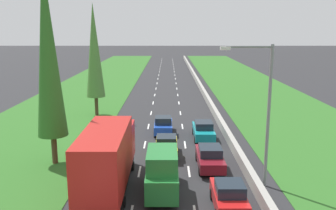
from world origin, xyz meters
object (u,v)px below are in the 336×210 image
object	(u,v)px
green_van_centre_lane	(161,172)
street_light_mast	(262,106)
yellow_hatchback_centre_lane	(165,146)
red_hatchback_right_lane	(227,196)
red_box_truck_left_lane	(106,158)
blue_hatchback_centre_lane	(162,125)
poplar_tree_second	(46,50)
maroon_sedan_right_lane	(208,157)
poplar_tree_third	(92,51)
teal_sedan_right_lane	(202,130)

from	to	relation	value
green_van_centre_lane	street_light_mast	distance (m)	7.38
yellow_hatchback_centre_lane	green_van_centre_lane	bearing A→B (deg)	-91.97
red_hatchback_right_lane	green_van_centre_lane	bearing A→B (deg)	150.77
yellow_hatchback_centre_lane	red_box_truck_left_lane	world-z (taller)	red_box_truck_left_lane
red_hatchback_right_lane	yellow_hatchback_centre_lane	world-z (taller)	same
green_van_centre_lane	blue_hatchback_centre_lane	distance (m)	12.88
blue_hatchback_centre_lane	poplar_tree_second	size ratio (longest dim) A/B	0.26
red_hatchback_right_lane	poplar_tree_second	xyz separation A→B (m)	(-11.82, 7.14, 7.58)
poplar_tree_second	maroon_sedan_right_lane	bearing A→B (deg)	-4.36
red_hatchback_right_lane	blue_hatchback_centre_lane	world-z (taller)	same
red_box_truck_left_lane	poplar_tree_third	distance (m)	21.47
maroon_sedan_right_lane	blue_hatchback_centre_lane	size ratio (longest dim) A/B	1.15
red_box_truck_left_lane	yellow_hatchback_centre_lane	bearing A→B (deg)	61.14
yellow_hatchback_centre_lane	red_box_truck_left_lane	xyz separation A→B (m)	(-3.53, -6.41, 1.35)
street_light_mast	yellow_hatchback_centre_lane	bearing A→B (deg)	137.30
red_box_truck_left_lane	poplar_tree_third	bearing A→B (deg)	102.92
blue_hatchback_centre_lane	red_box_truck_left_lane	xyz separation A→B (m)	(-3.21, -12.64, 1.35)
red_hatchback_right_lane	poplar_tree_third	bearing A→B (deg)	117.33
yellow_hatchback_centre_lane	red_box_truck_left_lane	bearing A→B (deg)	-118.86
teal_sedan_right_lane	street_light_mast	world-z (taller)	street_light_mast
green_van_centre_lane	poplar_tree_second	bearing A→B (deg)	148.04
maroon_sedan_right_lane	blue_hatchback_centre_lane	distance (m)	9.35
teal_sedan_right_lane	poplar_tree_third	bearing A→B (deg)	141.28
red_hatchback_right_lane	teal_sedan_right_lane	size ratio (longest dim) A/B	0.87
green_van_centre_lane	poplar_tree_second	xyz separation A→B (m)	(-8.11, 5.06, 7.02)
red_hatchback_right_lane	maroon_sedan_right_lane	xyz separation A→B (m)	(-0.35, 6.26, -0.02)
teal_sedan_right_lane	street_light_mast	distance (m)	11.37
green_van_centre_lane	teal_sedan_right_lane	world-z (taller)	green_van_centre_lane
poplar_tree_third	red_box_truck_left_lane	bearing A→B (deg)	-77.08
green_van_centre_lane	blue_hatchback_centre_lane	bearing A→B (deg)	90.44
green_van_centre_lane	red_box_truck_left_lane	world-z (taller)	red_box_truck_left_lane
teal_sedan_right_lane	blue_hatchback_centre_lane	world-z (taller)	blue_hatchback_centre_lane
maroon_sedan_right_lane	red_hatchback_right_lane	bearing A→B (deg)	-86.83
yellow_hatchback_centre_lane	poplar_tree_second	bearing A→B (deg)	-169.30
red_hatchback_right_lane	street_light_mast	bearing A→B (deg)	52.06
maroon_sedan_right_lane	teal_sedan_right_lane	bearing A→B (deg)	88.25
maroon_sedan_right_lane	red_box_truck_left_lane	distance (m)	7.88
blue_hatchback_centre_lane	street_light_mast	world-z (taller)	street_light_mast
maroon_sedan_right_lane	blue_hatchback_centre_lane	world-z (taller)	blue_hatchback_centre_lane
poplar_tree_third	street_light_mast	world-z (taller)	poplar_tree_third
poplar_tree_second	street_light_mast	bearing A→B (deg)	-15.39
yellow_hatchback_centre_lane	teal_sedan_right_lane	xyz separation A→B (m)	(3.36, 4.63, -0.02)
yellow_hatchback_centre_lane	poplar_tree_second	world-z (taller)	poplar_tree_second
maroon_sedan_right_lane	street_light_mast	size ratio (longest dim) A/B	0.50
green_van_centre_lane	red_hatchback_right_lane	world-z (taller)	green_van_centre_lane
maroon_sedan_right_lane	poplar_tree_third	bearing A→B (deg)	124.74
red_box_truck_left_lane	street_light_mast	xyz separation A→B (m)	(9.51, 0.90, 3.05)
blue_hatchback_centre_lane	poplar_tree_third	world-z (taller)	poplar_tree_third
blue_hatchback_centre_lane	maroon_sedan_right_lane	bearing A→B (deg)	-68.24
red_box_truck_left_lane	green_van_centre_lane	bearing A→B (deg)	-3.83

